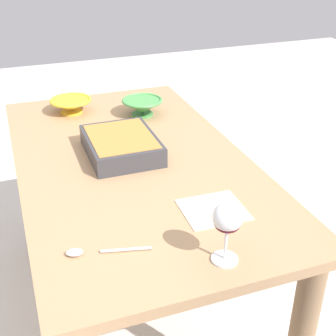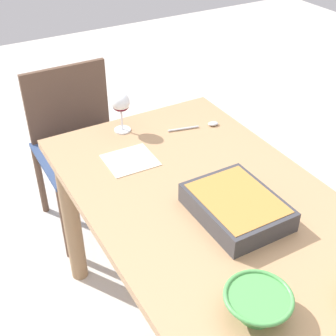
# 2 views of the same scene
# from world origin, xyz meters

# --- Properties ---
(ground_plane) EXTENTS (8.00, 8.00, 0.00)m
(ground_plane) POSITION_xyz_m (0.00, 0.00, 0.00)
(ground_plane) COLOR beige
(dining_table) EXTENTS (1.42, 0.79, 0.75)m
(dining_table) POSITION_xyz_m (0.00, 0.00, 0.61)
(dining_table) COLOR tan
(dining_table) RESTS_ON ground_plane
(wine_glass) EXTENTS (0.07, 0.07, 0.17)m
(wine_glass) POSITION_xyz_m (0.61, 0.07, 0.87)
(wine_glass) COLOR white
(wine_glass) RESTS_ON dining_table
(casserole_dish) EXTENTS (0.31, 0.24, 0.07)m
(casserole_dish) POSITION_xyz_m (-0.05, -0.02, 0.79)
(casserole_dish) COLOR #38383D
(casserole_dish) RESTS_ON dining_table
(mixing_bowl) EXTENTS (0.18, 0.18, 0.06)m
(mixing_bowl) POSITION_xyz_m (-0.51, -0.13, 0.79)
(mixing_bowl) COLOR yellow
(mixing_bowl) RESTS_ON dining_table
(small_bowl) EXTENTS (0.17, 0.17, 0.07)m
(small_bowl) POSITION_xyz_m (-0.38, 0.16, 0.79)
(small_bowl) COLOR #4C994C
(small_bowl) RESTS_ON dining_table
(serving_spoon) EXTENTS (0.07, 0.22, 0.01)m
(serving_spoon) POSITION_xyz_m (0.47, -0.24, 0.76)
(serving_spoon) COLOR silver
(serving_spoon) RESTS_ON dining_table
(napkin) EXTENTS (0.17, 0.19, 0.00)m
(napkin) POSITION_xyz_m (0.40, 0.13, 0.75)
(napkin) COLOR beige
(napkin) RESTS_ON dining_table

